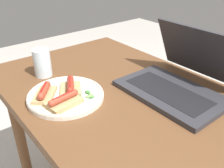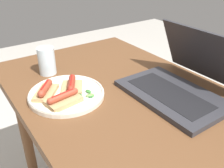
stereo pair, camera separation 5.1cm
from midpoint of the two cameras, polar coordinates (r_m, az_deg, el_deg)
desk at (r=0.92m, az=6.51°, el=-8.98°), size 1.21×0.69×0.76m
laptop at (r=0.92m, az=17.21°, el=0.21°), size 0.37×0.33×0.22m
plate at (r=0.88m, az=-8.73°, el=-2.27°), size 0.26×0.26×0.02m
sausage_toast_left at (r=0.90m, az=-7.59°, el=-0.33°), size 0.12×0.11×0.04m
sausage_toast_middle at (r=0.82m, az=-9.33°, el=-3.48°), size 0.08×0.12×0.04m
sausage_toast_right at (r=0.88m, az=-13.35°, el=-1.45°), size 0.13×0.12×0.04m
salad_pile at (r=0.86m, az=-5.18°, el=-2.30°), size 0.07×0.07×0.01m
drinking_glass at (r=1.05m, az=-13.35°, el=5.15°), size 0.07×0.07×0.11m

